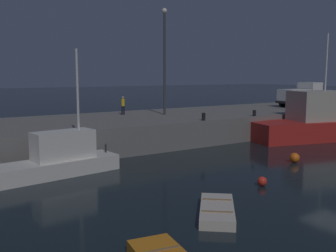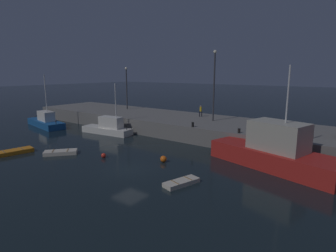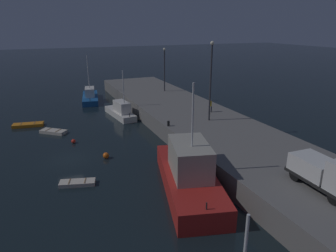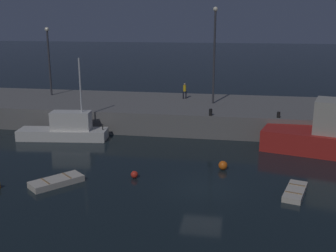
{
  "view_description": "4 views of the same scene",
  "coord_description": "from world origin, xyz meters",
  "px_view_note": "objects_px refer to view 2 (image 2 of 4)",
  "views": [
    {
      "loc": [
        -18.54,
        -11.98,
        5.47
      ],
      "look_at": [
        -2.59,
        12.34,
        1.6
      ],
      "focal_mm": 41.01,
      "sensor_mm": 36.0,
      "label": 1
    },
    {
      "loc": [
        16.46,
        -16.34,
        8.37
      ],
      "look_at": [
        -3.85,
        10.76,
        1.75
      ],
      "focal_mm": 29.64,
      "sensor_mm": 36.0,
      "label": 2
    },
    {
      "loc": [
        29.36,
        -1.94,
        12.78
      ],
      "look_at": [
        -1.28,
        11.23,
        1.68
      ],
      "focal_mm": 32.61,
      "sensor_mm": 36.0,
      "label": 3
    },
    {
      "loc": [
        1.85,
        -23.02,
        9.95
      ],
      "look_at": [
        -3.79,
        9.72,
        1.24
      ],
      "focal_mm": 43.57,
      "sensor_mm": 36.0,
      "label": 4
    }
  ],
  "objects_px": {
    "lamp_post_west": "(127,84)",
    "lamp_post_east": "(214,81)",
    "dinghy_red_small": "(182,182)",
    "bollard_central": "(193,125)",
    "fishing_boat_orange": "(46,121)",
    "mooring_buoy_near": "(163,159)",
    "mooring_buoy_mid": "(103,155)",
    "fishing_trawler_red": "(108,127)",
    "fishing_boat_blue": "(275,151)",
    "dockworker": "(201,110)",
    "dinghy_orange_near": "(61,152)",
    "bollard_west": "(239,131)",
    "rowboat_white_mid": "(13,152)"
  },
  "relations": [
    {
      "from": "fishing_boat_blue",
      "to": "mooring_buoy_mid",
      "type": "distance_m",
      "value": 16.19
    },
    {
      "from": "lamp_post_west",
      "to": "bollard_west",
      "type": "distance_m",
      "value": 24.57
    },
    {
      "from": "fishing_boat_orange",
      "to": "dinghy_orange_near",
      "type": "bearing_deg",
      "value": -25.08
    },
    {
      "from": "mooring_buoy_near",
      "to": "lamp_post_west",
      "type": "distance_m",
      "value": 24.59
    },
    {
      "from": "dinghy_orange_near",
      "to": "lamp_post_west",
      "type": "distance_m",
      "value": 21.6
    },
    {
      "from": "fishing_trawler_red",
      "to": "fishing_boat_blue",
      "type": "height_order",
      "value": "fishing_boat_blue"
    },
    {
      "from": "rowboat_white_mid",
      "to": "bollard_central",
      "type": "bearing_deg",
      "value": 49.05
    },
    {
      "from": "fishing_boat_orange",
      "to": "bollard_west",
      "type": "relative_size",
      "value": 18.6
    },
    {
      "from": "fishing_boat_blue",
      "to": "dinghy_red_small",
      "type": "height_order",
      "value": "fishing_boat_blue"
    },
    {
      "from": "fishing_boat_blue",
      "to": "dockworker",
      "type": "height_order",
      "value": "fishing_boat_blue"
    },
    {
      "from": "rowboat_white_mid",
      "to": "mooring_buoy_mid",
      "type": "height_order",
      "value": "mooring_buoy_mid"
    },
    {
      "from": "fishing_trawler_red",
      "to": "dinghy_red_small",
      "type": "bearing_deg",
      "value": -25.44
    },
    {
      "from": "fishing_boat_blue",
      "to": "mooring_buoy_near",
      "type": "distance_m",
      "value": 10.1
    },
    {
      "from": "dinghy_red_small",
      "to": "bollard_west",
      "type": "bearing_deg",
      "value": 90.69
    },
    {
      "from": "bollard_west",
      "to": "lamp_post_west",
      "type": "bearing_deg",
      "value": 163.95
    },
    {
      "from": "fishing_boat_blue",
      "to": "lamp_post_east",
      "type": "height_order",
      "value": "lamp_post_east"
    },
    {
      "from": "fishing_trawler_red",
      "to": "rowboat_white_mid",
      "type": "relative_size",
      "value": 1.94
    },
    {
      "from": "mooring_buoy_near",
      "to": "mooring_buoy_mid",
      "type": "height_order",
      "value": "mooring_buoy_near"
    },
    {
      "from": "lamp_post_east",
      "to": "mooring_buoy_mid",
      "type": "bearing_deg",
      "value": -104.84
    },
    {
      "from": "lamp_post_west",
      "to": "bollard_central",
      "type": "relative_size",
      "value": 12.25
    },
    {
      "from": "bollard_west",
      "to": "fishing_boat_orange",
      "type": "bearing_deg",
      "value": -170.63
    },
    {
      "from": "fishing_boat_blue",
      "to": "mooring_buoy_mid",
      "type": "xyz_separation_m",
      "value": [
        -14.38,
        -7.33,
        -1.23
      ]
    },
    {
      "from": "mooring_buoy_mid",
      "to": "bollard_central",
      "type": "distance_m",
      "value": 10.97
    },
    {
      "from": "fishing_boat_orange",
      "to": "dinghy_orange_near",
      "type": "relative_size",
      "value": 2.79
    },
    {
      "from": "dinghy_orange_near",
      "to": "bollard_west",
      "type": "bearing_deg",
      "value": 39.93
    },
    {
      "from": "lamp_post_west",
      "to": "lamp_post_east",
      "type": "xyz_separation_m",
      "value": [
        17.53,
        -1.6,
        0.99
      ]
    },
    {
      "from": "dinghy_red_small",
      "to": "lamp_post_west",
      "type": "height_order",
      "value": "lamp_post_west"
    },
    {
      "from": "lamp_post_east",
      "to": "fishing_boat_blue",
      "type": "bearing_deg",
      "value": -37.35
    },
    {
      "from": "rowboat_white_mid",
      "to": "lamp_post_west",
      "type": "distance_m",
      "value": 22.96
    },
    {
      "from": "mooring_buoy_mid",
      "to": "bollard_central",
      "type": "xyz_separation_m",
      "value": [
        4.17,
        9.93,
        2.08
      ]
    },
    {
      "from": "bollard_central",
      "to": "dockworker",
      "type": "bearing_deg",
      "value": 113.66
    },
    {
      "from": "rowboat_white_mid",
      "to": "fishing_trawler_red",
      "type": "bearing_deg",
      "value": 87.09
    },
    {
      "from": "fishing_boat_orange",
      "to": "lamp_post_west",
      "type": "distance_m",
      "value": 14.22
    },
    {
      "from": "dinghy_red_small",
      "to": "lamp_post_west",
      "type": "bearing_deg",
      "value": 142.93
    },
    {
      "from": "dinghy_red_small",
      "to": "dockworker",
      "type": "distance_m",
      "value": 20.37
    },
    {
      "from": "dinghy_orange_near",
      "to": "fishing_trawler_red",
      "type": "bearing_deg",
      "value": 109.96
    },
    {
      "from": "fishing_boat_orange",
      "to": "bollard_central",
      "type": "xyz_separation_m",
      "value": [
        23.88,
        4.68,
        1.51
      ]
    },
    {
      "from": "bollard_west",
      "to": "dinghy_orange_near",
      "type": "bearing_deg",
      "value": -140.07
    },
    {
      "from": "fishing_boat_orange",
      "to": "dinghy_orange_near",
      "type": "xyz_separation_m",
      "value": [
        15.2,
        -7.11,
        -0.61
      ]
    },
    {
      "from": "fishing_trawler_red",
      "to": "fishing_boat_blue",
      "type": "distance_m",
      "value": 22.35
    },
    {
      "from": "bollard_west",
      "to": "fishing_trawler_red",
      "type": "bearing_deg",
      "value": -172.02
    },
    {
      "from": "fishing_boat_blue",
      "to": "bollard_west",
      "type": "distance_m",
      "value": 5.43
    },
    {
      "from": "dinghy_orange_near",
      "to": "mooring_buoy_mid",
      "type": "relative_size",
      "value": 7.02
    },
    {
      "from": "dinghy_orange_near",
      "to": "mooring_buoy_near",
      "type": "xyz_separation_m",
      "value": [
        10.09,
        4.36,
        0.12
      ]
    },
    {
      "from": "fishing_trawler_red",
      "to": "dinghy_red_small",
      "type": "relative_size",
      "value": 2.51
    },
    {
      "from": "mooring_buoy_mid",
      "to": "fishing_boat_blue",
      "type": "bearing_deg",
      "value": 27.0
    },
    {
      "from": "fishing_boat_orange",
      "to": "mooring_buoy_near",
      "type": "distance_m",
      "value": 25.45
    },
    {
      "from": "fishing_trawler_red",
      "to": "fishing_boat_orange",
      "type": "bearing_deg",
      "value": -168.55
    },
    {
      "from": "fishing_boat_blue",
      "to": "mooring_buoy_mid",
      "type": "relative_size",
      "value": 25.88
    },
    {
      "from": "dinghy_red_small",
      "to": "bollard_central",
      "type": "xyz_separation_m",
      "value": [
        -5.76,
        10.81,
        2.15
      ]
    }
  ]
}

